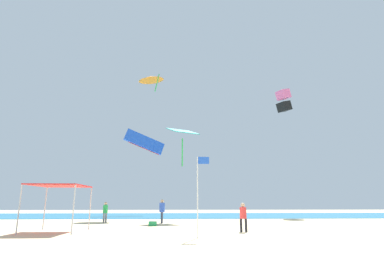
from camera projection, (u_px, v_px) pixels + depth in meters
ground at (199, 234)px, 16.71m from camera, size 110.00×110.00×0.10m
ocean_strip at (186, 215)px, 39.56m from camera, size 110.00×18.18×0.03m
canopy_tent at (60, 188)px, 17.60m from camera, size 2.84×3.25×2.61m
person_near_tent at (162, 209)px, 24.64m from camera, size 0.45×0.50×1.88m
person_leftmost at (105, 210)px, 25.57m from camera, size 0.40×0.42×1.67m
person_central at (243, 215)px, 17.32m from camera, size 0.40×0.38×1.60m
banner_flag at (199, 188)px, 14.65m from camera, size 0.61×0.06×3.83m
cooler_box at (153, 223)px, 21.51m from camera, size 0.57×0.37×0.35m
kite_diamond_teal at (182, 133)px, 29.08m from camera, size 3.29×3.23×3.84m
kite_box_pink at (284, 101)px, 41.80m from camera, size 2.16×2.03×3.32m
kite_delta_orange at (151, 78)px, 38.08m from camera, size 4.45×4.45×2.78m
kite_parafoil_blue at (144, 142)px, 43.64m from camera, size 5.81×2.20×3.64m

